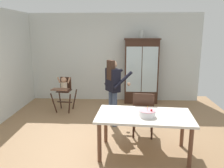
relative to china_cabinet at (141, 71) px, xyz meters
name	(u,v)px	position (x,y,z in m)	size (l,w,h in m)	color
ground_plane	(108,135)	(-0.84, -2.37, -0.98)	(6.24, 6.24, 0.00)	#93704C
wall_back	(114,58)	(-0.84, 0.26, 0.37)	(5.32, 0.06, 2.70)	silver
china_cabinet	(141,71)	(0.00, 0.00, 0.00)	(1.06, 0.48, 1.96)	#382116
ceramic_vase	(142,34)	(-0.02, 0.00, 1.09)	(0.13, 0.13, 0.27)	#B2B7B2
high_chair_with_toddler	(64,88)	(-2.15, -0.91, -0.33)	(0.63, 0.73, 0.95)	#382116
adult_person	(113,85)	(-0.77, -1.82, -0.02)	(0.67, 0.66, 1.53)	#3D4C6B
dining_table	(144,119)	(-0.17, -3.09, -0.33)	(1.70, 1.01, 0.74)	silver
birthday_cake	(147,113)	(-0.13, -3.18, -0.19)	(0.28, 0.28, 0.19)	white
dining_chair_far_side	(143,112)	(-0.13, -2.43, -0.43)	(0.48, 0.48, 0.96)	#382116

